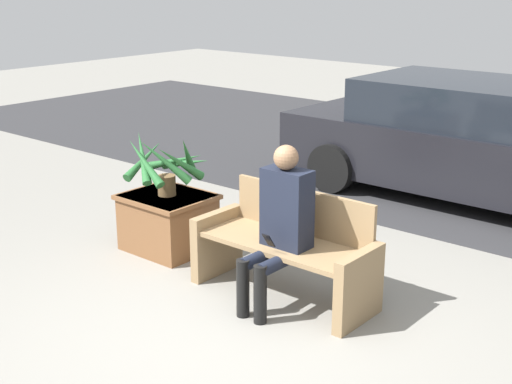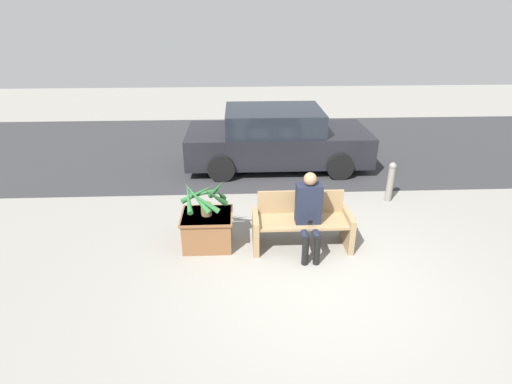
{
  "view_description": "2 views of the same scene",
  "coord_description": "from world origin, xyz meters",
  "px_view_note": "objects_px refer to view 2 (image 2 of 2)",
  "views": [
    {
      "loc": [
        3.2,
        -3.45,
        2.6
      ],
      "look_at": [
        -0.73,
        1.24,
        0.71
      ],
      "focal_mm": 50.0,
      "sensor_mm": 36.0,
      "label": 1
    },
    {
      "loc": [
        -1.12,
        -4.6,
        3.56
      ],
      "look_at": [
        -0.85,
        1.31,
        0.79
      ],
      "focal_mm": 28.0,
      "sensor_mm": 36.0,
      "label": 2
    }
  ],
  "objects_px": {
    "parked_car": "(277,139)",
    "person_seated": "(309,211)",
    "potted_plant": "(206,197)",
    "planter_box": "(208,229)",
    "bench": "(302,223)",
    "bollard_post": "(391,181)"
  },
  "relations": [
    {
      "from": "person_seated",
      "to": "bench",
      "type": "bearing_deg",
      "value": 111.48
    },
    {
      "from": "planter_box",
      "to": "parked_car",
      "type": "distance_m",
      "value": 3.81
    },
    {
      "from": "planter_box",
      "to": "parked_car",
      "type": "relative_size",
      "value": 0.19
    },
    {
      "from": "person_seated",
      "to": "parked_car",
      "type": "bearing_deg",
      "value": 92.31
    },
    {
      "from": "potted_plant",
      "to": "planter_box",
      "type": "bearing_deg",
      "value": 18.6
    },
    {
      "from": "planter_box",
      "to": "potted_plant",
      "type": "height_order",
      "value": "potted_plant"
    },
    {
      "from": "potted_plant",
      "to": "person_seated",
      "type": "bearing_deg",
      "value": -9.19
    },
    {
      "from": "potted_plant",
      "to": "bollard_post",
      "type": "height_order",
      "value": "potted_plant"
    },
    {
      "from": "parked_car",
      "to": "person_seated",
      "type": "bearing_deg",
      "value": -87.69
    },
    {
      "from": "potted_plant",
      "to": "bench",
      "type": "bearing_deg",
      "value": -2.87
    },
    {
      "from": "bench",
      "to": "person_seated",
      "type": "relative_size",
      "value": 1.19
    },
    {
      "from": "potted_plant",
      "to": "parked_car",
      "type": "xyz_separation_m",
      "value": [
        1.43,
        3.51,
        -0.18
      ]
    },
    {
      "from": "potted_plant",
      "to": "parked_car",
      "type": "distance_m",
      "value": 3.8
    },
    {
      "from": "bench",
      "to": "planter_box",
      "type": "bearing_deg",
      "value": 177.1
    },
    {
      "from": "bench",
      "to": "bollard_post",
      "type": "height_order",
      "value": "bench"
    },
    {
      "from": "person_seated",
      "to": "potted_plant",
      "type": "xyz_separation_m",
      "value": [
        -1.58,
        0.26,
        0.14
      ]
    },
    {
      "from": "bench",
      "to": "planter_box",
      "type": "distance_m",
      "value": 1.52
    },
    {
      "from": "potted_plant",
      "to": "bollard_post",
      "type": "relative_size",
      "value": 0.97
    },
    {
      "from": "bench",
      "to": "bollard_post",
      "type": "xyz_separation_m",
      "value": [
        1.99,
        1.55,
        0.02
      ]
    },
    {
      "from": "potted_plant",
      "to": "bollard_post",
      "type": "distance_m",
      "value": 3.83
    },
    {
      "from": "bench",
      "to": "person_seated",
      "type": "xyz_separation_m",
      "value": [
        0.07,
        -0.18,
        0.31
      ]
    },
    {
      "from": "bench",
      "to": "parked_car",
      "type": "height_order",
      "value": "parked_car"
    }
  ]
}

